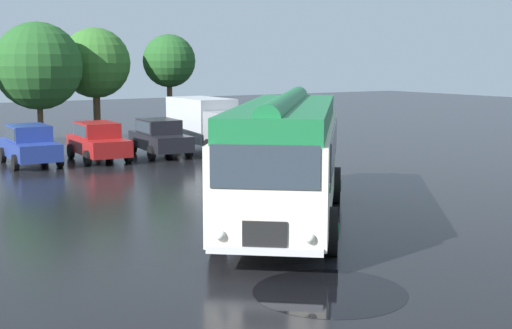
{
  "coord_description": "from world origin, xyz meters",
  "views": [
    {
      "loc": [
        -10.18,
        -15.45,
        4.37
      ],
      "look_at": [
        0.56,
        1.54,
        1.4
      ],
      "focal_mm": 50.0,
      "sensor_mm": 36.0,
      "label": 1
    }
  ],
  "objects_px": {
    "car_mid_left": "(98,141)",
    "car_mid_right": "(160,137)",
    "car_near_left": "(30,145)",
    "box_van": "(208,122)",
    "vintage_bus": "(286,153)"
  },
  "relations": [
    {
      "from": "car_near_left",
      "to": "car_mid_left",
      "type": "bearing_deg",
      "value": -5.73
    },
    {
      "from": "vintage_bus",
      "to": "car_near_left",
      "type": "height_order",
      "value": "vintage_bus"
    },
    {
      "from": "box_van",
      "to": "car_mid_right",
      "type": "bearing_deg",
      "value": -168.59
    },
    {
      "from": "vintage_bus",
      "to": "car_mid_left",
      "type": "relative_size",
      "value": 2.18
    },
    {
      "from": "car_near_left",
      "to": "box_van",
      "type": "relative_size",
      "value": 0.74
    },
    {
      "from": "car_near_left",
      "to": "car_mid_left",
      "type": "relative_size",
      "value": 1.0
    },
    {
      "from": "car_near_left",
      "to": "car_mid_left",
      "type": "xyz_separation_m",
      "value": [
        2.87,
        -0.29,
        0.0
      ]
    },
    {
      "from": "vintage_bus",
      "to": "car_near_left",
      "type": "xyz_separation_m",
      "value": [
        -2.94,
        14.57,
        -1.05
      ]
    },
    {
      "from": "box_van",
      "to": "car_mid_left",
      "type": "bearing_deg",
      "value": -173.79
    },
    {
      "from": "car_near_left",
      "to": "box_van",
      "type": "bearing_deg",
      "value": 2.26
    },
    {
      "from": "car_near_left",
      "to": "vintage_bus",
      "type": "bearing_deg",
      "value": -78.59
    },
    {
      "from": "car_near_left",
      "to": "car_mid_left",
      "type": "distance_m",
      "value": 2.88
    },
    {
      "from": "vintage_bus",
      "to": "box_van",
      "type": "distance_m",
      "value": 15.98
    },
    {
      "from": "vintage_bus",
      "to": "box_van",
      "type": "relative_size",
      "value": 1.61
    },
    {
      "from": "car_mid_left",
      "to": "car_mid_right",
      "type": "distance_m",
      "value": 2.96
    }
  ]
}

